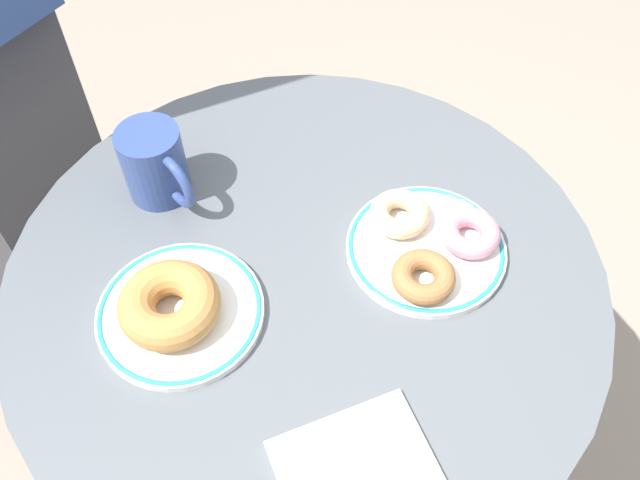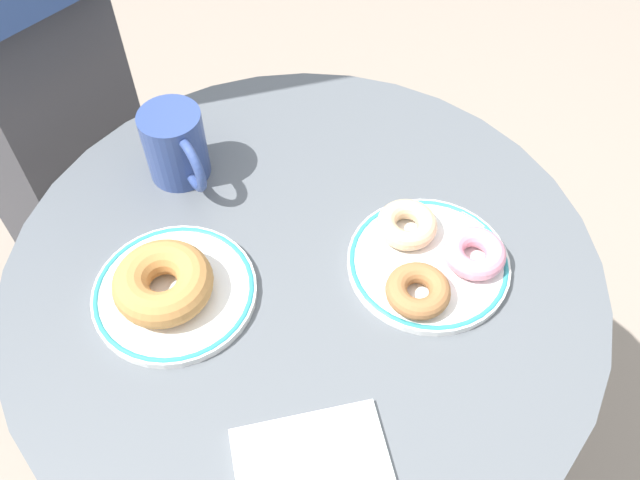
# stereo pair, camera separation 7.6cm
# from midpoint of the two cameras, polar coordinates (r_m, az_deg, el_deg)

# --- Properties ---
(ground_plane) EXTENTS (7.00, 7.00, 0.02)m
(ground_plane) POSITION_cam_midpoint_polar(r_m,az_deg,el_deg) (1.48, -2.30, -19.45)
(ground_plane) COLOR gray
(cafe_table) EXTENTS (0.71, 0.71, 0.74)m
(cafe_table) POSITION_cam_midpoint_polar(r_m,az_deg,el_deg) (0.99, -3.29, -10.20)
(cafe_table) COLOR #565B60
(cafe_table) RESTS_ON ground
(plate_left) EXTENTS (0.19, 0.19, 0.01)m
(plate_left) POSITION_cam_midpoint_polar(r_m,az_deg,el_deg) (0.78, -14.58, -6.16)
(plate_left) COLOR white
(plate_left) RESTS_ON cafe_table
(plate_right) EXTENTS (0.19, 0.19, 0.01)m
(plate_right) POSITION_cam_midpoint_polar(r_m,az_deg,el_deg) (0.81, 6.40, -1.02)
(plate_right) COLOR white
(plate_right) RESTS_ON cafe_table
(donut_old_fashioned) EXTENTS (0.14, 0.14, 0.04)m
(donut_old_fashioned) POSITION_cam_midpoint_polar(r_m,az_deg,el_deg) (0.76, -15.56, -5.52)
(donut_old_fashioned) COLOR #BC7F42
(donut_old_fashioned) RESTS_ON plate_left
(donut_pink_frosted) EXTENTS (0.09, 0.09, 0.02)m
(donut_pink_frosted) POSITION_cam_midpoint_polar(r_m,az_deg,el_deg) (0.81, 9.96, 0.54)
(donut_pink_frosted) COLOR pink
(donut_pink_frosted) RESTS_ON plate_right
(donut_glazed) EXTENTS (0.09, 0.09, 0.02)m
(donut_glazed) POSITION_cam_midpoint_polar(r_m,az_deg,el_deg) (0.81, 4.14, 2.07)
(donut_glazed) COLOR #E0B789
(donut_glazed) RESTS_ON plate_right
(donut_cinnamon) EXTENTS (0.08, 0.08, 0.02)m
(donut_cinnamon) POSITION_cam_midpoint_polar(r_m,az_deg,el_deg) (0.76, 5.98, -3.32)
(donut_cinnamon) COLOR #A36B3D
(donut_cinnamon) RESTS_ON plate_right
(paper_napkin) EXTENTS (0.17, 0.15, 0.01)m
(paper_napkin) POSITION_cam_midpoint_polar(r_m,az_deg,el_deg) (0.68, -0.17, -19.33)
(paper_napkin) COLOR white
(paper_napkin) RESTS_ON cafe_table
(coffee_mug) EXTENTS (0.09, 0.11, 0.10)m
(coffee_mug) POSITION_cam_midpoint_polar(r_m,az_deg,el_deg) (0.87, -16.29, 6.01)
(coffee_mug) COLOR #334784
(coffee_mug) RESTS_ON cafe_table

